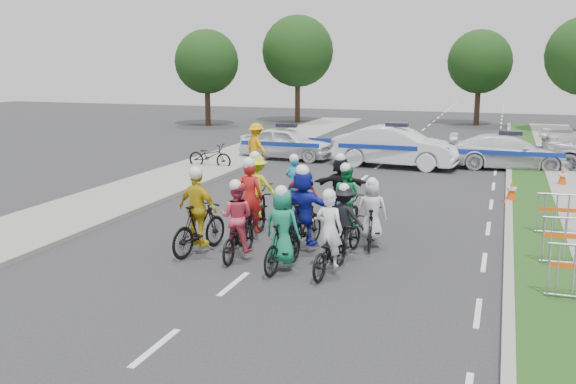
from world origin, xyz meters
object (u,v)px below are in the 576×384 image
(rider_1, at_px, (283,237))
(marshal_hiviz, at_px, (256,145))
(police_car_0, at_px, (287,143))
(police_car_2, at_px, (509,152))
(rider_0, at_px, (330,246))
(rider_11, at_px, (341,192))
(cone_0, at_px, (511,192))
(rider_9, at_px, (302,204))
(rider_6, at_px, (251,212))
(rider_10, at_px, (256,196))
(rider_8, at_px, (346,207))
(cone_1, at_px, (563,178))
(rider_2, at_px, (238,229))
(tree_3, at_px, (298,51))
(tree_0, at_px, (207,62))
(rider_3, at_px, (199,220))
(rider_7, at_px, (372,220))
(rider_5, at_px, (303,215))
(tree_4, at_px, (480,62))
(rider_4, at_px, (344,227))
(rider_12, at_px, (295,195))
(parked_bike, at_px, (210,156))
(police_car_1, at_px, (396,147))

(rider_1, relative_size, marshal_hiviz, 1.00)
(police_car_0, distance_m, police_car_2, 9.33)
(rider_0, bearing_deg, rider_11, -72.43)
(cone_0, bearing_deg, rider_9, -136.10)
(rider_6, xyz_separation_m, rider_10, (-0.40, 1.41, 0.09))
(rider_8, xyz_separation_m, cone_1, (5.66, 8.13, -0.34))
(rider_2, relative_size, rider_6, 0.88)
(rider_8, relative_size, tree_3, 0.25)
(rider_10, height_order, tree_0, tree_0)
(rider_9, distance_m, marshal_hiviz, 9.84)
(rider_0, relative_size, tree_3, 0.25)
(rider_2, bearing_deg, rider_3, -6.19)
(rider_3, xyz_separation_m, rider_7, (3.60, 1.72, -0.11))
(rider_5, relative_size, tree_4, 0.32)
(marshal_hiviz, xyz_separation_m, tree_0, (-9.34, 14.90, 3.28))
(rider_4, bearing_deg, rider_3, 26.75)
(rider_8, distance_m, rider_12, 2.33)
(rider_4, relative_size, rider_9, 1.00)
(rider_11, bearing_deg, rider_8, 100.17)
(rider_4, xyz_separation_m, parked_bike, (-7.99, 9.83, -0.16))
(rider_8, distance_m, police_car_0, 12.52)
(rider_2, xyz_separation_m, marshal_hiviz, (-4.08, 11.52, 0.24))
(rider_2, distance_m, tree_3, 31.84)
(rider_3, height_order, rider_8, rider_3)
(marshal_hiviz, xyz_separation_m, parked_bike, (-1.75, -0.72, -0.41))
(tree_3, bearing_deg, rider_5, -71.89)
(rider_6, distance_m, marshal_hiviz, 10.63)
(police_car_2, distance_m, cone_0, 6.71)
(rider_4, relative_size, police_car_0, 0.41)
(rider_4, bearing_deg, cone_1, -106.69)
(tree_3, bearing_deg, police_car_0, -73.76)
(rider_11, xyz_separation_m, police_car_2, (4.35, 10.51, -0.10))
(tree_3, bearing_deg, rider_8, -69.78)
(police_car_1, relative_size, cone_1, 7.17)
(rider_0, relative_size, rider_7, 1.09)
(parked_bike, distance_m, tree_4, 23.87)
(cone_1, bearing_deg, rider_2, -124.11)
(rider_6, height_order, marshal_hiviz, rider_6)
(rider_6, relative_size, rider_7, 1.21)
(rider_3, xyz_separation_m, rider_10, (0.25, 2.91, -0.01))
(police_car_2, bearing_deg, rider_2, 155.37)
(rider_0, bearing_deg, rider_6, -31.62)
(rider_12, distance_m, cone_0, 6.82)
(rider_7, bearing_deg, parked_bike, -53.19)
(rider_5, distance_m, marshal_hiviz, 11.75)
(rider_8, relative_size, police_car_0, 0.45)
(rider_10, height_order, rider_12, rider_10)
(rider_1, distance_m, rider_6, 2.54)
(rider_12, bearing_deg, police_car_0, -63.85)
(rider_6, bearing_deg, rider_1, 125.01)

